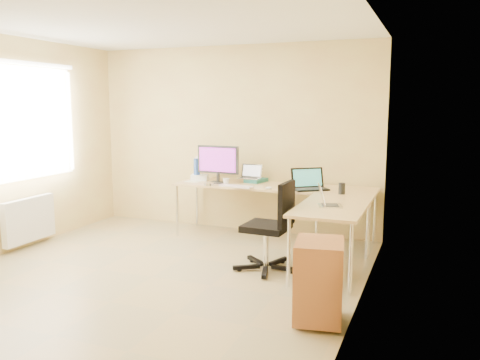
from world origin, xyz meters
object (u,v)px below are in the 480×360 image
at_px(desk_return, 332,239).
at_px(cabinet, 319,280).
at_px(desk_main, 273,213).
at_px(laptop_center, 250,172).
at_px(monitor, 218,164).
at_px(desk_fan, 203,168).
at_px(mug, 226,181).
at_px(office_chair, 266,225).
at_px(water_bottle, 197,170).
at_px(laptop_return, 330,197).
at_px(laptop_black, 310,179).
at_px(keyboard, 236,186).

bearing_deg(desk_return, cabinet, -83.31).
height_order(desk_main, laptop_center, laptop_center).
distance_m(monitor, desk_fan, 0.48).
height_order(desk_main, mug, mug).
bearing_deg(office_chair, monitor, 136.88).
height_order(desk_return, monitor, monitor).
distance_m(desk_main, cabinet, 2.54).
bearing_deg(water_bottle, mug, -18.69).
bearing_deg(water_bottle, laptop_center, 11.14).
height_order(mug, laptop_return, laptop_return).
distance_m(monitor, laptop_center, 0.46).
bearing_deg(laptop_center, office_chair, -61.66).
xyz_separation_m(desk_return, laptop_center, (-1.36, 1.16, 0.51)).
height_order(desk_return, cabinet, desk_return).
distance_m(desk_return, office_chair, 0.71).
distance_m(mug, office_chair, 1.40).
relative_size(desk_main, desk_return, 2.04).
bearing_deg(laptop_return, desk_main, 24.12).
height_order(monitor, laptop_return, monitor).
xyz_separation_m(laptop_black, laptop_return, (0.44, -0.93, -0.04)).
distance_m(office_chair, cabinet, 1.38).
bearing_deg(desk_main, desk_return, -45.73).
relative_size(monitor, keyboard, 1.29).
bearing_deg(desk_fan, laptop_black, 7.29).
xyz_separation_m(desk_return, keyboard, (-1.39, 0.71, 0.38)).
relative_size(monitor, cabinet, 0.91).
relative_size(monitor, mug, 6.62).
relative_size(office_chair, cabinet, 1.51).
height_order(desk_return, laptop_return, laptop_return).
height_order(desk_main, cabinet, desk_main).
xyz_separation_m(desk_main, office_chair, (0.30, -1.18, 0.14)).
bearing_deg(keyboard, laptop_center, 98.07).
bearing_deg(monitor, office_chair, -43.01).
distance_m(desk_fan, office_chair, 2.03).
relative_size(keyboard, laptop_return, 1.64).
bearing_deg(desk_main, mug, -165.55).
bearing_deg(laptop_return, desk_return, -28.62).
xyz_separation_m(laptop_return, office_chair, (-0.66, -0.12, -0.32)).
bearing_deg(laptop_return, desk_fan, 40.82).
xyz_separation_m(desk_return, cabinet, (0.15, -1.28, -0.01)).
distance_m(mug, desk_fan, 0.64).
relative_size(laptop_center, laptop_black, 0.69).
xyz_separation_m(mug, laptop_return, (1.57, -0.91, 0.05)).
bearing_deg(office_chair, mug, 134.55).
xyz_separation_m(water_bottle, cabinet, (2.25, -2.30, -0.53)).
bearing_deg(laptop_center, desk_main, -21.55).
xyz_separation_m(laptop_black, cabinet, (0.60, -2.14, -0.50)).
height_order(laptop_center, desk_fan, desk_fan).
relative_size(laptop_center, keyboard, 0.63).
relative_size(laptop_center, desk_fan, 0.93).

